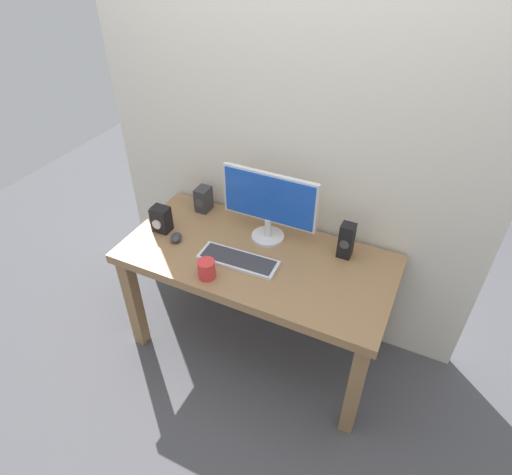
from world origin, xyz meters
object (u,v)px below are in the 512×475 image
object	(u,v)px
desk	(257,270)
mouse	(176,238)
speaker_right	(346,241)
audio_controller	(161,219)
keyboard_primary	(238,260)
coffee_mug	(207,269)
monitor	(269,203)
speaker_left	(203,199)

from	to	relation	value
desk	mouse	xyz separation A→B (m)	(-0.45, -0.08, 0.12)
speaker_right	audio_controller	world-z (taller)	speaker_right
keyboard_primary	speaker_right	world-z (taller)	speaker_right
coffee_mug	monitor	bearing A→B (deg)	71.43
desk	coffee_mug	size ratio (longest dim) A/B	14.95
monitor	speaker_left	world-z (taller)	monitor
speaker_right	speaker_left	bearing A→B (deg)	176.84
speaker_left	audio_controller	xyz separation A→B (m)	(-0.11, -0.28, 0.00)
speaker_right	speaker_left	size ratio (longest dim) A/B	1.32
speaker_right	audio_controller	bearing A→B (deg)	-166.96
speaker_left	coffee_mug	size ratio (longest dim) A/B	1.53
desk	speaker_right	xyz separation A→B (m)	(0.42, 0.20, 0.20)
mouse	coffee_mug	world-z (taller)	coffee_mug
speaker_left	monitor	bearing A→B (deg)	-9.55
mouse	coffee_mug	size ratio (longest dim) A/B	0.87
monitor	speaker_right	bearing A→B (deg)	3.83
mouse	speaker_left	world-z (taller)	speaker_left
keyboard_primary	mouse	size ratio (longest dim) A/B	5.04
mouse	keyboard_primary	bearing A→B (deg)	-16.53
desk	audio_controller	xyz separation A→B (m)	(-0.58, -0.03, 0.17)
desk	speaker_left	xyz separation A→B (m)	(-0.47, 0.25, 0.17)
speaker_right	audio_controller	distance (m)	1.02
coffee_mug	desk	bearing A→B (deg)	58.63
audio_controller	coffee_mug	distance (m)	0.48
desk	mouse	world-z (taller)	mouse
keyboard_primary	audio_controller	distance (m)	0.52
keyboard_primary	coffee_mug	bearing A→B (deg)	-117.79
coffee_mug	speaker_left	bearing A→B (deg)	122.29
desk	keyboard_primary	world-z (taller)	keyboard_primary
speaker_left	coffee_mug	distance (m)	0.60
desk	speaker_left	bearing A→B (deg)	151.84
desk	audio_controller	size ratio (longest dim) A/B	9.71
keyboard_primary	speaker_right	distance (m)	0.57
audio_controller	coffee_mug	xyz separation A→B (m)	(0.42, -0.22, -0.03)
keyboard_primary	speaker_left	bearing A→B (deg)	140.36
speaker_right	mouse	bearing A→B (deg)	-162.27
monitor	keyboard_primary	size ratio (longest dim) A/B	1.24
speaker_right	coffee_mug	world-z (taller)	speaker_right
coffee_mug	speaker_right	bearing A→B (deg)	38.58
desk	speaker_left	world-z (taller)	speaker_left
desk	monitor	size ratio (longest dim) A/B	2.74
speaker_right	coffee_mug	bearing A→B (deg)	-141.42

